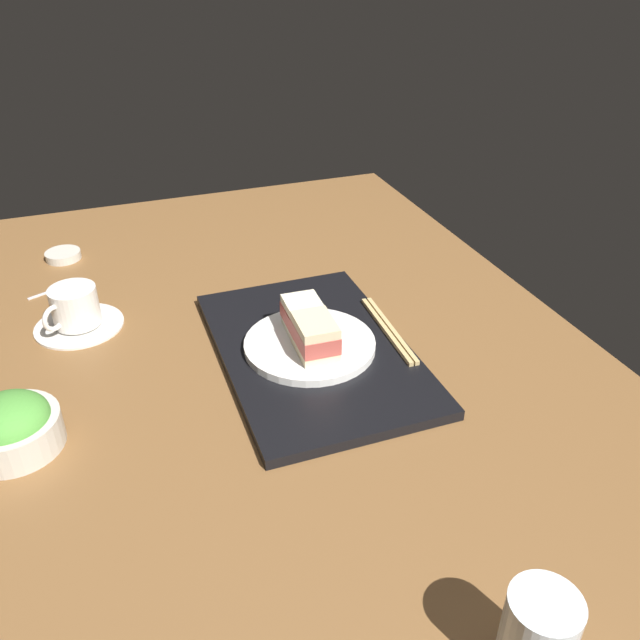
{
  "coord_description": "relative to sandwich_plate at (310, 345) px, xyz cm",
  "views": [
    {
      "loc": [
        -84.0,
        21.57,
        58.18
      ],
      "look_at": [
        -2.93,
        -8.04,
        5.0
      ],
      "focal_mm": 36.77,
      "sensor_mm": 36.0,
      "label": 1
    }
  ],
  "objects": [
    {
      "name": "ground_plane",
      "position": [
        4.94,
        5.63,
        -3.74
      ],
      "size": [
        140.0,
        100.0,
        3.0
      ],
      "primitive_type": "cube",
      "color": "brown"
    },
    {
      "name": "serving_tray",
      "position": [
        0.26,
        -0.66,
        -1.43
      ],
      "size": [
        43.47,
        27.9,
        1.62
      ],
      "primitive_type": "cube",
      "color": "black",
      "rests_on": "ground_plane"
    },
    {
      "name": "sandwich_plate",
      "position": [
        0.0,
        0.0,
        0.0
      ],
      "size": [
        20.21,
        20.21,
        1.24
      ],
      "primitive_type": "cylinder",
      "color": "silver",
      "rests_on": "serving_tray"
    },
    {
      "name": "sandwich_near",
      "position": [
        -3.01,
        0.15,
        3.37
      ],
      "size": [
        7.98,
        5.83,
        5.5
      ],
      "color": "beige",
      "rests_on": "sandwich_plate"
    },
    {
      "name": "sandwich_far",
      "position": [
        3.01,
        -0.15,
        3.17
      ],
      "size": [
        8.07,
        6.0,
        5.1
      ],
      "color": "#EFE5C1",
      "rests_on": "sandwich_plate"
    },
    {
      "name": "salad_bowl",
      "position": [
        -6.04,
        42.26,
        1.02
      ],
      "size": [
        12.37,
        12.37,
        7.26
      ],
      "color": "beige",
      "rests_on": "ground_plane"
    },
    {
      "name": "chopsticks_pair",
      "position": [
        0.1,
        -13.39,
        -0.27
      ],
      "size": [
        19.98,
        2.55,
        0.7
      ],
      "color": "tan",
      "rests_on": "serving_tray"
    },
    {
      "name": "coffee_cup",
      "position": [
        21.35,
        33.31,
        0.82
      ],
      "size": [
        14.43,
        14.43,
        7.22
      ],
      "color": "silver",
      "rests_on": "ground_plane"
    },
    {
      "name": "drinking_glass",
      "position": [
        -53.77,
        -2.04,
        2.74
      ],
      "size": [
        6.45,
        6.45,
        9.95
      ],
      "primitive_type": "cylinder",
      "color": "silver",
      "rests_on": "ground_plane"
    },
    {
      "name": "small_sauce_dish",
      "position": [
        49.1,
        34.93,
        -1.45
      ],
      "size": [
        6.82,
        6.82,
        1.57
      ],
      "primitive_type": "cylinder",
      "color": "beige",
      "rests_on": "ground_plane"
    },
    {
      "name": "teaspoon",
      "position": [
        36.44,
        35.79,
        -1.88
      ],
      "size": [
        4.59,
        8.4,
        0.8
      ],
      "color": "silver",
      "rests_on": "ground_plane"
    }
  ]
}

